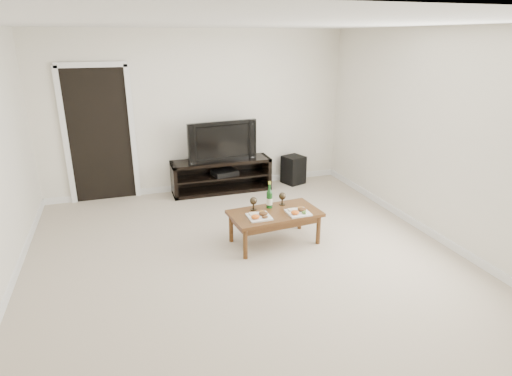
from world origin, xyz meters
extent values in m
plane|color=#BEAE99|center=(0.00, 0.00, 0.00)|extent=(5.50, 5.50, 0.00)
cube|color=silver|center=(0.00, 2.77, 1.30)|extent=(5.00, 0.04, 2.60)
cube|color=white|center=(0.00, 0.00, 2.62)|extent=(5.00, 5.50, 0.04)
cube|color=black|center=(-1.55, 2.73, 1.02)|extent=(0.90, 0.02, 2.05)
cube|color=black|center=(0.30, 2.50, 0.28)|extent=(1.64, 0.45, 0.55)
imported|color=black|center=(0.30, 2.50, 0.88)|extent=(1.16, 0.26, 0.66)
cube|color=black|center=(0.35, 2.48, 0.33)|extent=(0.45, 0.37, 0.08)
cube|color=black|center=(1.61, 2.52, 0.25)|extent=(0.42, 0.42, 0.49)
cube|color=#523616|center=(0.48, 0.43, 0.21)|extent=(1.16, 0.70, 0.42)
cube|color=white|center=(0.24, 0.32, 0.45)|extent=(0.27, 0.27, 0.07)
cube|color=white|center=(0.73, 0.30, 0.45)|extent=(0.27, 0.27, 0.07)
cylinder|color=#103D14|center=(0.46, 0.58, 0.59)|extent=(0.07, 0.07, 0.35)
camera|label=1|loc=(-1.27, -4.16, 2.49)|focal=30.00mm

